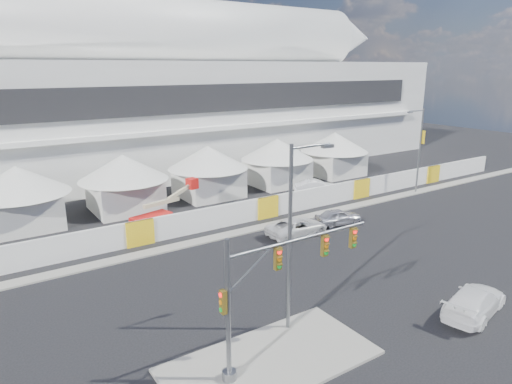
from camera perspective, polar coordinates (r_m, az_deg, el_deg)
ground at (r=28.02m, az=8.48°, el=-13.30°), size 160.00×160.00×0.00m
median_island at (r=22.78m, az=1.82°, el=-20.35°), size 10.00×5.00×0.15m
far_curb at (r=49.61m, az=16.13°, el=-0.78°), size 80.00×1.20×0.12m
stadium at (r=64.86m, az=-10.58°, el=11.70°), size 80.00×24.80×21.98m
tent_row at (r=46.57m, az=-10.93°, el=2.44°), size 53.40×8.40×5.40m
hoarding_fence at (r=41.58m, az=1.39°, el=-1.91°), size 70.00×0.25×2.00m
scaffold_tower at (r=83.14m, az=15.91°, el=9.76°), size 4.40×4.40×12.00m
sedan_silver at (r=40.50m, az=10.24°, el=-3.07°), size 2.49×4.43×1.42m
pickup_curb at (r=37.43m, az=5.14°, el=-4.39°), size 2.47×5.33×1.48m
pickup_near at (r=28.77m, az=25.62°, el=-12.21°), size 3.34×5.73×1.56m
lot_car_a at (r=49.66m, az=7.57°, el=0.59°), size 3.76×4.99×1.57m
traffic_mast at (r=20.49m, az=1.05°, el=-12.45°), size 8.12×0.64×6.57m
streetlight_median at (r=22.81m, az=4.77°, el=-4.24°), size 2.69×0.27×9.73m
streetlight_curb at (r=51.81m, az=19.70°, el=5.57°), size 2.71×0.61×9.16m
boom_lift at (r=40.49m, az=-12.11°, el=-2.84°), size 7.03×2.32×3.47m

